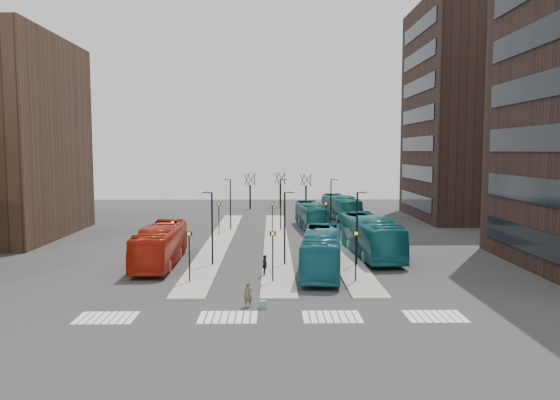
{
  "coord_description": "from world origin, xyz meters",
  "views": [
    {
      "loc": [
        1.53,
        -26.73,
        9.58
      ],
      "look_at": [
        2.3,
        23.71,
        5.0
      ],
      "focal_mm": 35.0,
      "sensor_mm": 36.0,
      "label": 1
    }
  ],
  "objects_px": {
    "teal_bus_a": "(322,251)",
    "teal_bus_c": "(370,236)",
    "commuter_c": "(304,262)",
    "red_bus": "(160,245)",
    "traveller": "(248,295)",
    "suitcase": "(263,305)",
    "commuter_a": "(148,257)",
    "teal_bus_d": "(341,207)",
    "teal_bus_b": "(311,216)",
    "commuter_b": "(265,266)"
  },
  "relations": [
    {
      "from": "suitcase",
      "to": "teal_bus_d",
      "type": "relative_size",
      "value": 0.04
    },
    {
      "from": "traveller",
      "to": "commuter_b",
      "type": "bearing_deg",
      "value": 74.42
    },
    {
      "from": "red_bus",
      "to": "commuter_a",
      "type": "bearing_deg",
      "value": -132.78
    },
    {
      "from": "teal_bus_a",
      "to": "teal_bus_d",
      "type": "distance_m",
      "value": 33.8
    },
    {
      "from": "suitcase",
      "to": "teal_bus_b",
      "type": "bearing_deg",
      "value": 64.92
    },
    {
      "from": "red_bus",
      "to": "traveller",
      "type": "height_order",
      "value": "red_bus"
    },
    {
      "from": "suitcase",
      "to": "commuter_c",
      "type": "distance_m",
      "value": 10.36
    },
    {
      "from": "teal_bus_b",
      "to": "commuter_a",
      "type": "height_order",
      "value": "teal_bus_b"
    },
    {
      "from": "teal_bus_d",
      "to": "traveller",
      "type": "xyz_separation_m",
      "value": [
        -11.11,
        -42.76,
        -0.92
      ]
    },
    {
      "from": "red_bus",
      "to": "teal_bus_d",
      "type": "distance_m",
      "value": 35.65
    },
    {
      "from": "traveller",
      "to": "commuter_b",
      "type": "distance_m",
      "value": 8.07
    },
    {
      "from": "commuter_a",
      "to": "commuter_b",
      "type": "relative_size",
      "value": 1.01
    },
    {
      "from": "suitcase",
      "to": "traveller",
      "type": "relative_size",
      "value": 0.33
    },
    {
      "from": "commuter_a",
      "to": "commuter_b",
      "type": "xyz_separation_m",
      "value": [
        9.66,
        -3.68,
        -0.01
      ]
    },
    {
      "from": "teal_bus_a",
      "to": "teal_bus_c",
      "type": "xyz_separation_m",
      "value": [
        5.03,
        6.64,
        0.13
      ]
    },
    {
      "from": "teal_bus_d",
      "to": "traveller",
      "type": "bearing_deg",
      "value": -112.36
    },
    {
      "from": "red_bus",
      "to": "teal_bus_b",
      "type": "xyz_separation_m",
      "value": [
        14.25,
        21.28,
        -0.08
      ]
    },
    {
      "from": "commuter_a",
      "to": "teal_bus_a",
      "type": "bearing_deg",
      "value": 178.58
    },
    {
      "from": "suitcase",
      "to": "commuter_a",
      "type": "xyz_separation_m",
      "value": [
        -9.63,
        12.13,
        0.6
      ]
    },
    {
      "from": "teal_bus_b",
      "to": "traveller",
      "type": "height_order",
      "value": "teal_bus_b"
    },
    {
      "from": "teal_bus_b",
      "to": "teal_bus_d",
      "type": "xyz_separation_m",
      "value": [
        4.78,
        8.87,
        0.09
      ]
    },
    {
      "from": "traveller",
      "to": "commuter_c",
      "type": "bearing_deg",
      "value": 58.25
    },
    {
      "from": "teal_bus_d",
      "to": "suitcase",
      "type": "bearing_deg",
      "value": -111.1
    },
    {
      "from": "suitcase",
      "to": "traveller",
      "type": "xyz_separation_m",
      "value": [
        -0.89,
        0.43,
        0.51
      ]
    },
    {
      "from": "suitcase",
      "to": "teal_bus_a",
      "type": "distance_m",
      "value": 10.94
    },
    {
      "from": "red_bus",
      "to": "commuter_a",
      "type": "relative_size",
      "value": 7.06
    },
    {
      "from": "suitcase",
      "to": "teal_bus_a",
      "type": "xyz_separation_m",
      "value": [
        4.48,
        9.87,
        1.43
      ]
    },
    {
      "from": "teal_bus_b",
      "to": "traveller",
      "type": "xyz_separation_m",
      "value": [
        -6.33,
        -33.89,
        -0.83
      ]
    },
    {
      "from": "teal_bus_b",
      "to": "commuter_a",
      "type": "relative_size",
      "value": 6.72
    },
    {
      "from": "teal_bus_d",
      "to": "traveller",
      "type": "height_order",
      "value": "teal_bus_d"
    },
    {
      "from": "teal_bus_c",
      "to": "commuter_a",
      "type": "relative_size",
      "value": 7.68
    },
    {
      "from": "teal_bus_a",
      "to": "teal_bus_c",
      "type": "bearing_deg",
      "value": 59.47
    },
    {
      "from": "suitcase",
      "to": "traveller",
      "type": "height_order",
      "value": "traveller"
    },
    {
      "from": "red_bus",
      "to": "commuter_a",
      "type": "xyz_separation_m",
      "value": [
        -0.82,
        -0.91,
        -0.82
      ]
    },
    {
      "from": "commuter_a",
      "to": "suitcase",
      "type": "bearing_deg",
      "value": 136.1
    },
    {
      "from": "teal_bus_c",
      "to": "commuter_a",
      "type": "distance_m",
      "value": 19.66
    },
    {
      "from": "red_bus",
      "to": "commuter_b",
      "type": "distance_m",
      "value": 10.0
    },
    {
      "from": "commuter_c",
      "to": "commuter_a",
      "type": "bearing_deg",
      "value": -98.65
    },
    {
      "from": "commuter_b",
      "to": "red_bus",
      "type": "bearing_deg",
      "value": 56.33
    },
    {
      "from": "suitcase",
      "to": "teal_bus_d",
      "type": "height_order",
      "value": "teal_bus_d"
    },
    {
      "from": "teal_bus_b",
      "to": "teal_bus_d",
      "type": "distance_m",
      "value": 10.07
    },
    {
      "from": "teal_bus_b",
      "to": "teal_bus_a",
      "type": "bearing_deg",
      "value": -96.41
    },
    {
      "from": "teal_bus_c",
      "to": "commuter_b",
      "type": "distance_m",
      "value": 12.48
    },
    {
      "from": "red_bus",
      "to": "commuter_a",
      "type": "height_order",
      "value": "red_bus"
    },
    {
      "from": "teal_bus_b",
      "to": "teal_bus_c",
      "type": "distance_m",
      "value": 18.27
    },
    {
      "from": "teal_bus_a",
      "to": "commuter_c",
      "type": "height_order",
      "value": "teal_bus_a"
    },
    {
      "from": "suitcase",
      "to": "commuter_c",
      "type": "height_order",
      "value": "commuter_c"
    },
    {
      "from": "teal_bus_a",
      "to": "commuter_b",
      "type": "bearing_deg",
      "value": -155.65
    },
    {
      "from": "red_bus",
      "to": "teal_bus_c",
      "type": "relative_size",
      "value": 0.92
    },
    {
      "from": "teal_bus_b",
      "to": "commuter_a",
      "type": "bearing_deg",
      "value": -128.35
    }
  ]
}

